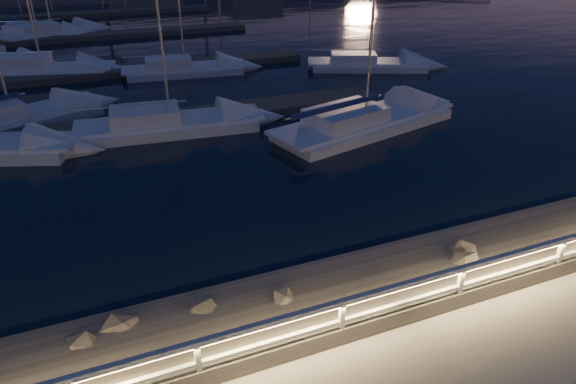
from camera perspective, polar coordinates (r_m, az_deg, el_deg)
name	(u,v)px	position (r m, az deg, el deg)	size (l,w,h in m)	color
ground	(297,353)	(10.97, 0.98, -17.44)	(400.00, 400.00, 0.00)	#A09B91
harbor_water	(124,60)	(39.39, -17.79, 13.75)	(400.00, 440.00, 0.60)	black
guard_rail	(294,325)	(10.41, 0.66, -14.55)	(44.11, 0.12, 1.06)	silver
riprap	(8,384)	(12.07, -28.68, -18.24)	(37.68, 2.35, 1.13)	slate
floating_docks	(120,49)	(40.52, -18.12, 14.89)	(22.00, 36.00, 0.40)	#514B43
sailboat_b	(7,119)	(26.72, -28.74, 7.13)	(8.42, 5.30, 13.97)	silver
sailboat_c	(165,122)	(23.79, -13.49, 7.54)	(8.41, 3.28, 13.91)	silver
sailboat_d	(361,121)	(23.52, 8.10, 7.85)	(9.69, 4.91, 15.78)	silver
sailboat_f	(39,69)	(35.40, -25.97, 12.19)	(8.63, 4.47, 14.18)	silver
sailboat_g	(182,68)	(33.12, -11.74, 13.36)	(7.74, 3.17, 12.76)	silver
sailboat_h	(365,63)	(34.16, 8.57, 14.03)	(7.92, 4.99, 13.05)	silver
sailboat_j	(50,33)	(47.34, -24.95, 15.77)	(8.29, 5.28, 13.78)	silver
sailboat_n	(35,33)	(47.78, -26.30, 15.56)	(7.92, 3.87, 13.02)	silver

